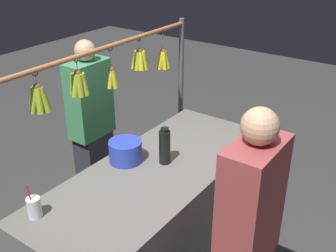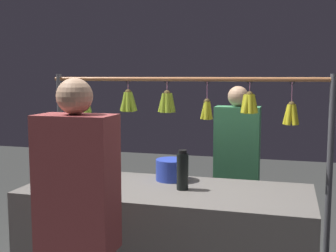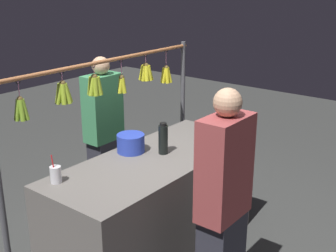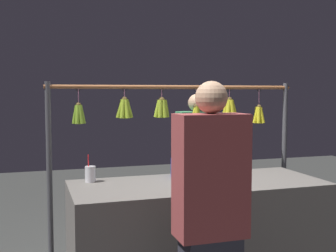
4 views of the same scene
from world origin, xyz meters
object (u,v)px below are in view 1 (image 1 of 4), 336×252
drink_cup (34,207)px  vendor_person (92,131)px  customer_person (246,252)px  blue_bucket (125,151)px  water_bottle (165,146)px

drink_cup → vendor_person: (-1.12, -0.69, -0.20)m
customer_person → blue_bucket: bearing=-102.0°
blue_bucket → vendor_person: 0.84m
vendor_person → customer_person: 1.83m
blue_bucket → drink_cup: drink_cup is taller
drink_cup → vendor_person: 1.34m
vendor_person → water_bottle: bearing=75.5°
vendor_person → customer_person: customer_person is taller
water_bottle → blue_bucket: 0.27m
blue_bucket → drink_cup: size_ratio=1.09×
drink_cup → blue_bucket: bearing=178.4°
blue_bucket → vendor_person: size_ratio=0.14×
blue_bucket → water_bottle: bearing=120.5°
blue_bucket → drink_cup: bearing=-1.6°
water_bottle → blue_bucket: water_bottle is taller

